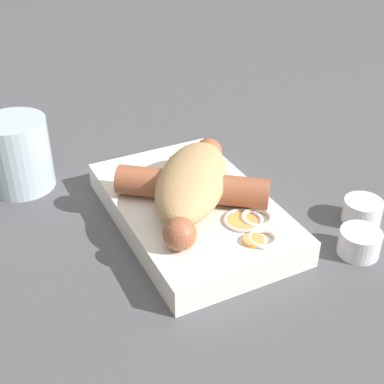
# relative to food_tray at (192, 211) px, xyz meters

# --- Properties ---
(ground_plane) EXTENTS (3.00, 3.00, 0.00)m
(ground_plane) POSITION_rel_food_tray_xyz_m (0.00, 0.00, -0.02)
(ground_plane) COLOR #4C4C51
(food_tray) EXTENTS (0.25, 0.16, 0.03)m
(food_tray) POSITION_rel_food_tray_xyz_m (0.00, 0.00, 0.00)
(food_tray) COLOR silver
(food_tray) RESTS_ON ground_plane
(bread_roll) EXTENTS (0.17, 0.16, 0.05)m
(bread_roll) POSITION_rel_food_tray_xyz_m (0.00, -0.00, 0.04)
(bread_roll) COLOR tan
(bread_roll) RESTS_ON food_tray
(sausage) EXTENTS (0.17, 0.15, 0.03)m
(sausage) POSITION_rel_food_tray_xyz_m (-0.00, -0.00, 0.03)
(sausage) COLOR #9E5638
(sausage) RESTS_ON food_tray
(pickled_veggies) EXTENTS (0.07, 0.06, 0.00)m
(pickled_veggies) POSITION_rel_food_tray_xyz_m (-0.07, -0.03, 0.02)
(pickled_veggies) COLOR #F99E4C
(pickled_veggies) RESTS_ON food_tray
(condiment_cup_near) EXTENTS (0.04, 0.04, 0.03)m
(condiment_cup_near) POSITION_rel_food_tray_xyz_m (-0.13, -0.13, -0.00)
(condiment_cup_near) COLOR white
(condiment_cup_near) RESTS_ON ground_plane
(condiment_cup_far) EXTENTS (0.04, 0.04, 0.03)m
(condiment_cup_far) POSITION_rel_food_tray_xyz_m (-0.08, -0.17, -0.00)
(condiment_cup_far) COLOR white
(condiment_cup_far) RESTS_ON ground_plane
(drink_glass) EXTENTS (0.08, 0.08, 0.09)m
(drink_glass) POSITION_rel_food_tray_xyz_m (0.17, 0.16, 0.03)
(drink_glass) COLOR silver
(drink_glass) RESTS_ON ground_plane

